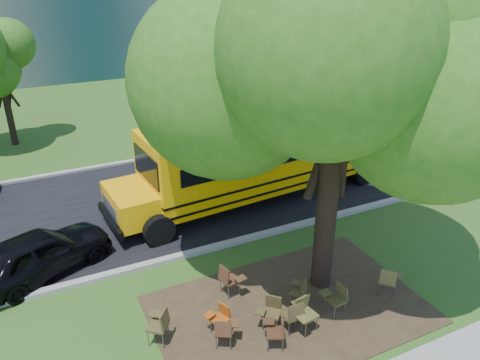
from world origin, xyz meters
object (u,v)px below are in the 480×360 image
main_tree (340,66)px  black_car (40,253)px  chair_5 (305,311)px  chair_7 (389,279)px  chair_6 (337,296)px  school_bus (285,147)px  chair_9 (220,316)px  chair_11 (300,289)px  chair_1 (225,330)px  chair_4 (294,313)px  chair_8 (160,323)px  chair_2 (277,329)px  chair_3 (271,309)px  chair_10 (229,278)px

main_tree → black_car: (-7.06, 3.92, -5.46)m
chair_5 → chair_7: (2.76, 0.10, -0.01)m
chair_6 → school_bus: bearing=-25.1°
chair_9 → chair_11: bearing=-111.8°
chair_1 → chair_11: bearing=42.4°
school_bus → chair_5: (-3.59, -7.07, -1.22)m
school_bus → chair_9: size_ratio=16.11×
chair_1 → chair_4: (1.74, -0.27, 0.04)m
school_bus → chair_7: 7.13m
chair_8 → chair_2: bearing=-80.8°
chair_4 → chair_6: 1.36m
chair_11 → chair_8: bearing=137.7°
chair_5 → chair_4: bearing=-20.9°
chair_3 → chair_9: size_ratio=1.09×
chair_3 → chair_5: (0.68, -0.46, 0.04)m
chair_11 → chair_6: bearing=-84.7°
chair_6 → black_car: size_ratio=0.21×
main_tree → chair_8: bearing=-177.5°
main_tree → chair_1: 6.67m
chair_6 → chair_7: chair_7 is taller
school_bus → chair_4: size_ratio=13.80×
chair_3 → chair_6: (1.77, -0.30, 0.00)m
school_bus → chair_2: school_bus is taller
chair_1 → chair_5: chair_5 is taller
school_bus → chair_6: bearing=-114.7°
chair_4 → black_car: (-5.36, 5.23, 0.12)m
chair_5 → black_car: size_ratio=0.23×
chair_7 → chair_10: chair_10 is taller
chair_3 → chair_2: bearing=116.0°
chair_2 → chair_11: 1.69m
black_car → chair_1: bearing=-167.1°
chair_2 → chair_5: 0.91m
chair_9 → chair_10: chair_10 is taller
black_car → chair_11: bearing=-149.4°
chair_6 → chair_10: chair_10 is taller
chair_4 → chair_9: chair_4 is taller
chair_7 → chair_1: bearing=-135.2°
chair_6 → chair_8: bearing=72.1°
chair_5 → chair_7: bearing=172.7°
chair_7 → black_car: (-8.39, 5.18, 0.13)m
chair_2 → chair_11: (1.31, 1.07, -0.05)m
chair_1 → chair_8: 1.55m
chair_2 → chair_10: bearing=31.9°
chair_7 → chair_8: size_ratio=0.98×
chair_10 → school_bus: bearing=126.9°
chair_2 → chair_6: chair_6 is taller
chair_9 → chair_5: bearing=-136.4°
chair_2 → black_car: bearing=66.3°
main_tree → chair_2: (-2.32, -1.56, -5.62)m
chair_2 → chair_8: size_ratio=0.92×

